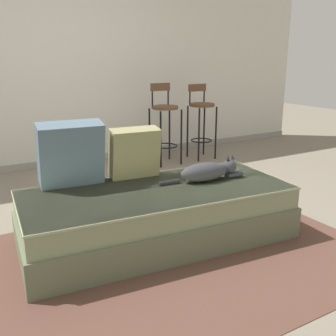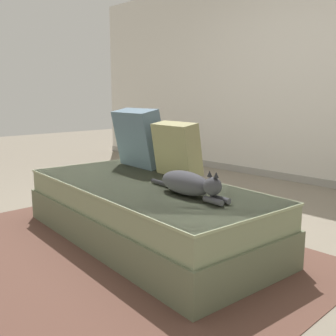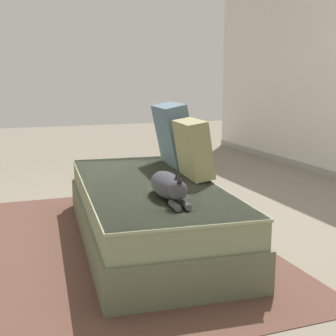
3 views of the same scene
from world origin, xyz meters
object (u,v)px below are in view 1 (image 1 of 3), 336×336
couch (158,214)px  cat (208,171)px  bar_stool_near_window (165,119)px  throw_pillow_middle (134,153)px  throw_pillow_corner (71,154)px  bar_stool_by_doorway (201,115)px

couch → cat: (0.46, -0.01, 0.28)m
cat → bar_stool_near_window: size_ratio=0.70×
couch → throw_pillow_middle: (-0.02, 0.36, 0.42)m
throw_pillow_corner → cat: bearing=-22.6°
throw_pillow_corner → bar_stool_by_doorway: bearing=34.5°
cat → bar_stool_by_doorway: 2.41m
cat → bar_stool_near_window: 2.14m
throw_pillow_middle → cat: bearing=-37.6°
couch → cat: size_ratio=2.88×
bar_stool_by_doorway → bar_stool_near_window: bearing=-180.0°
cat → bar_stool_near_window: (0.74, 2.01, 0.11)m
throw_pillow_corner → throw_pillow_middle: size_ratio=1.21×
throw_pillow_middle → throw_pillow_corner: bearing=175.0°
throw_pillow_corner → throw_pillow_middle: (0.51, -0.04, -0.04)m
throw_pillow_corner → bar_stool_near_window: 2.35m
throw_pillow_middle → bar_stool_near_window: 2.04m
couch → throw_pillow_corner: (-0.53, 0.40, 0.46)m
bar_stool_near_window → throw_pillow_middle: bearing=-126.6°
cat → bar_stool_by_doorway: (1.33, 2.01, 0.11)m
cat → throw_pillow_corner: bearing=157.4°
throw_pillow_middle → cat: 0.62m
bar_stool_by_doorway → cat: bearing=-123.5°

